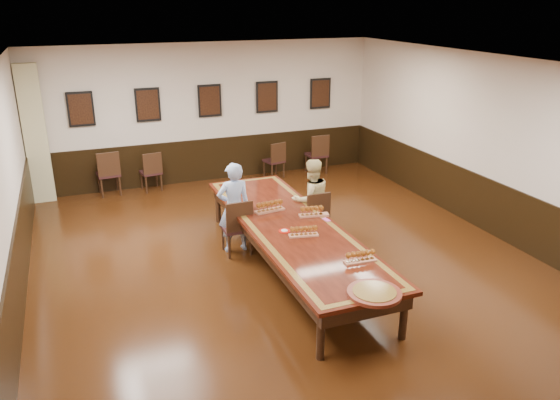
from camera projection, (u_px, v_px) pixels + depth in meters
name	position (u px, v px, depth m)	size (l,w,h in m)	color
floor	(291.00, 268.00, 8.83)	(8.00, 10.00, 0.02)	black
ceiling	(293.00, 65.00, 7.72)	(8.00, 10.00, 0.02)	white
wall_back	(210.00, 113.00, 12.65)	(8.00, 0.02, 3.20)	beige
wall_front	(560.00, 370.00, 3.90)	(8.00, 0.02, 3.20)	beige
wall_left	(0.00, 208.00, 6.91)	(0.02, 10.00, 3.20)	beige
wall_right	(501.00, 149.00, 9.64)	(0.02, 10.00, 3.20)	beige
chair_man	(236.00, 226.00, 9.20)	(0.46, 0.50, 0.99)	black
chair_woman	(313.00, 215.00, 9.70)	(0.44, 0.48, 0.95)	black
spare_chair_a	(108.00, 173.00, 11.99)	(0.47, 0.52, 1.01)	black
spare_chair_b	(151.00, 171.00, 12.27)	(0.43, 0.46, 0.91)	black
spare_chair_c	(274.00, 160.00, 13.17)	(0.42, 0.45, 0.89)	black
spare_chair_d	(317.00, 153.00, 13.49)	(0.47, 0.51, 0.99)	black
person_man	(234.00, 208.00, 9.19)	(0.57, 0.38, 1.57)	#4F78C7
person_woman	(311.00, 199.00, 9.69)	(0.74, 0.57, 1.48)	beige
pink_phone	(326.00, 220.00, 8.76)	(0.08, 0.15, 0.01)	#DA48A7
curtain	(35.00, 135.00, 11.26)	(0.45, 0.18, 2.90)	tan
wainscoting	(291.00, 240.00, 8.66)	(8.00, 10.00, 1.00)	black
conference_table	(291.00, 233.00, 8.62)	(1.40, 5.00, 0.76)	black
posters	(210.00, 101.00, 12.49)	(6.14, 0.04, 0.74)	black
flight_a	(270.00, 207.00, 9.09)	(0.53, 0.21, 0.19)	#A25F44
flight_b	(313.00, 211.00, 8.90)	(0.50, 0.23, 0.18)	#A25F44
flight_c	(304.00, 231.00, 8.15)	(0.46, 0.22, 0.17)	#A25F44
flight_d	(360.00, 257.00, 7.34)	(0.46, 0.16, 0.17)	#A25F44
red_plate_grp	(284.00, 231.00, 8.33)	(0.18, 0.18, 0.02)	red
carved_platter	(374.00, 293.00, 6.55)	(0.82, 0.82, 0.05)	#551A11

